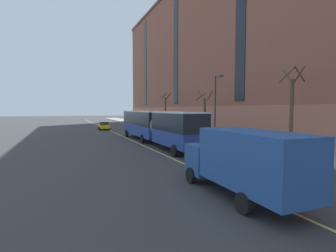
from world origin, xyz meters
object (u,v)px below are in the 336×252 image
at_px(street_tree_mid_block, 205,114).
at_px(parked_car_darkgray_5, 264,148).
at_px(box_truck, 243,160).
at_px(taxi_cab, 104,126).
at_px(parked_car_green_3, 134,123).
at_px(parked_car_white_4, 144,125).
at_px(street_tree_near_corner, 292,109).
at_px(city_bus, 154,125).
at_px(parked_car_white_1, 179,132).
at_px(street_tree_far_uptown, 165,111).
at_px(parked_car_red_6, 161,128).
at_px(fire_hydrant, 155,127).
at_px(parked_car_red_2, 215,139).
at_px(street_lamp, 216,102).

bearing_deg(street_tree_mid_block, parked_car_darkgray_5, -102.04).
distance_m(box_truck, taxi_cab, 41.62).
distance_m(parked_car_green_3, taxi_cab, 10.41).
distance_m(parked_car_white_4, street_tree_near_corner, 33.71).
xyz_separation_m(city_bus, parked_car_white_1, (5.43, 5.17, -1.36)).
bearing_deg(parked_car_white_4, parked_car_darkgray_5, -90.05).
xyz_separation_m(parked_car_white_1, box_truck, (-7.92, -24.17, 0.96)).
distance_m(taxi_cab, street_tree_far_uptown, 12.12).
relative_size(street_tree_mid_block, street_tree_far_uptown, 0.93).
bearing_deg(taxi_cab, box_truck, -90.16).
relative_size(parked_car_darkgray_5, taxi_cab, 0.97).
bearing_deg(street_tree_far_uptown, street_tree_mid_block, -90.03).
bearing_deg(parked_car_green_3, parked_car_darkgray_5, -89.92).
bearing_deg(parked_car_green_3, parked_car_red_6, -89.57).
distance_m(parked_car_white_1, parked_car_green_3, 24.36).
height_order(parked_car_white_1, parked_car_red_6, same).
relative_size(parked_car_red_6, street_tree_far_uptown, 0.65).
relative_size(parked_car_white_1, parked_car_darkgray_5, 1.11).
bearing_deg(parked_car_green_3, taxi_cab, -138.33).
distance_m(street_tree_near_corner, fire_hydrant, 31.43).
relative_size(parked_car_darkgray_5, parked_car_red_6, 0.96).
height_order(parked_car_red_2, street_lamp, street_lamp).
distance_m(parked_car_white_4, taxi_cab, 7.87).
relative_size(street_tree_far_uptown, fire_hydrant, 9.60).
height_order(parked_car_white_1, street_lamp, street_lamp).
relative_size(street_tree_mid_block, street_lamp, 0.83).
bearing_deg(fire_hydrant, parked_car_darkgray_5, -93.02).
distance_m(parked_car_green_3, parked_car_darkgray_5, 41.08).
height_order(parked_car_red_2, taxi_cab, same).
height_order(parked_car_white_4, street_lamp, street_lamp).
height_order(parked_car_red_2, parked_car_green_3, same).
distance_m(street_tree_near_corner, street_lamp, 9.81).
bearing_deg(parked_car_red_2, box_truck, -118.14).
relative_size(street_tree_far_uptown, street_lamp, 0.89).
bearing_deg(city_bus, parked_car_white_4, 76.09).
xyz_separation_m(city_bus, parked_car_red_2, (5.29, -4.46, -1.37)).
distance_m(parked_car_white_1, parked_car_darkgray_5, 16.72).
distance_m(parked_car_red_2, street_tree_far_uptown, 23.51).
bearing_deg(taxi_cab, street_tree_near_corner, -71.82).
bearing_deg(parked_car_green_3, fire_hydrant, -79.82).
bearing_deg(box_truck, parked_car_red_6, 75.83).
distance_m(parked_car_red_6, fire_hydrant, 7.37).
height_order(parked_car_darkgray_5, street_tree_far_uptown, street_tree_far_uptown).
distance_m(parked_car_white_1, street_tree_far_uptown, 14.14).
bearing_deg(fire_hydrant, box_truck, -103.86).
relative_size(parked_car_red_2, fire_hydrant, 6.03).
height_order(street_tree_mid_block, street_lamp, street_lamp).
bearing_deg(taxi_cab, parked_car_white_4, -3.15).
height_order(parked_car_white_1, fire_hydrant, parked_car_white_1).
bearing_deg(city_bus, street_lamp, -12.25).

